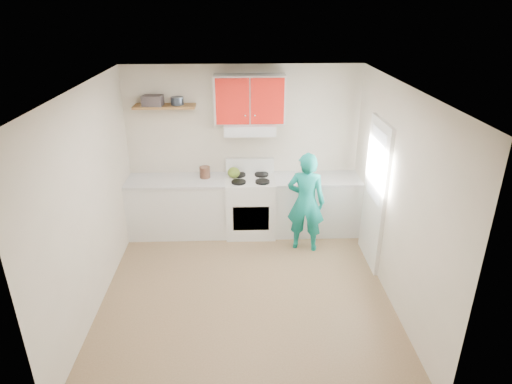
{
  "coord_description": "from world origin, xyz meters",
  "views": [
    {
      "loc": [
        -0.04,
        -4.7,
        3.45
      ],
      "look_at": [
        0.15,
        0.55,
        1.15
      ],
      "focal_mm": 30.83,
      "sensor_mm": 36.0,
      "label": 1
    }
  ],
  "objects_px": {
    "kettle": "(234,172)",
    "tin": "(177,101)",
    "stove": "(251,206)",
    "person": "(306,202)",
    "crock": "(205,173)"
  },
  "relations": [
    {
      "from": "kettle",
      "to": "crock",
      "type": "xyz_separation_m",
      "value": [
        -0.45,
        0.01,
        -0.0
      ]
    },
    {
      "from": "stove",
      "to": "tin",
      "type": "relative_size",
      "value": 4.94
    },
    {
      "from": "stove",
      "to": "crock",
      "type": "bearing_deg",
      "value": 172.87
    },
    {
      "from": "crock",
      "to": "tin",
      "type": "bearing_deg",
      "value": 164.91
    },
    {
      "from": "tin",
      "to": "crock",
      "type": "height_order",
      "value": "tin"
    },
    {
      "from": "tin",
      "to": "person",
      "type": "bearing_deg",
      "value": -20.87
    },
    {
      "from": "stove",
      "to": "person",
      "type": "height_order",
      "value": "person"
    },
    {
      "from": "stove",
      "to": "kettle",
      "type": "distance_m",
      "value": 0.6
    },
    {
      "from": "tin",
      "to": "kettle",
      "type": "height_order",
      "value": "tin"
    },
    {
      "from": "stove",
      "to": "kettle",
      "type": "relative_size",
      "value": 4.73
    },
    {
      "from": "tin",
      "to": "kettle",
      "type": "xyz_separation_m",
      "value": [
        0.81,
        -0.11,
        -1.09
      ]
    },
    {
      "from": "kettle",
      "to": "tin",
      "type": "bearing_deg",
      "value": -165.13
    },
    {
      "from": "stove",
      "to": "kettle",
      "type": "bearing_deg",
      "value": 163.62
    },
    {
      "from": "kettle",
      "to": "stove",
      "type": "bearing_deg",
      "value": 6.26
    },
    {
      "from": "stove",
      "to": "person",
      "type": "relative_size",
      "value": 0.61
    }
  ]
}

